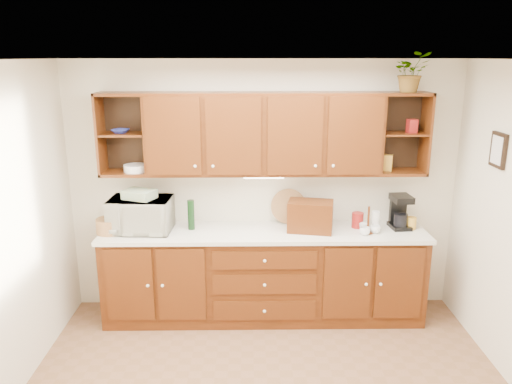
{
  "coord_description": "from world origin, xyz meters",
  "views": [
    {
      "loc": [
        -0.14,
        -3.26,
        2.63
      ],
      "look_at": [
        -0.08,
        1.15,
        1.42
      ],
      "focal_mm": 35.0,
      "sensor_mm": 36.0,
      "label": 1
    }
  ],
  "objects_px": {
    "bread_box": "(310,216)",
    "coffee_maker": "(400,212)",
    "microwave": "(141,215)",
    "potted_plant": "(411,72)"
  },
  "relations": [
    {
      "from": "bread_box",
      "to": "coffee_maker",
      "type": "bearing_deg",
      "value": 16.8
    },
    {
      "from": "microwave",
      "to": "coffee_maker",
      "type": "bearing_deg",
      "value": 4.66
    },
    {
      "from": "microwave",
      "to": "coffee_maker",
      "type": "distance_m",
      "value": 2.6
    },
    {
      "from": "potted_plant",
      "to": "coffee_maker",
      "type": "bearing_deg",
      "value": 68.59
    },
    {
      "from": "bread_box",
      "to": "potted_plant",
      "type": "relative_size",
      "value": 1.17
    },
    {
      "from": "bread_box",
      "to": "coffee_maker",
      "type": "height_order",
      "value": "coffee_maker"
    },
    {
      "from": "microwave",
      "to": "bread_box",
      "type": "xyz_separation_m",
      "value": [
        1.68,
        -0.03,
        -0.01
      ]
    },
    {
      "from": "coffee_maker",
      "to": "microwave",
      "type": "bearing_deg",
      "value": 176.2
    },
    {
      "from": "potted_plant",
      "to": "bread_box",
      "type": "bearing_deg",
      "value": -174.63
    },
    {
      "from": "coffee_maker",
      "to": "bread_box",
      "type": "bearing_deg",
      "value": -179.66
    }
  ]
}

